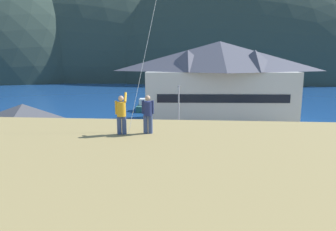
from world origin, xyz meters
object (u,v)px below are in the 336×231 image
at_px(wharf_dock, 163,107).
at_px(parking_light_pole, 179,109).
at_px(parked_car_front_row_red, 187,159).
at_px(parked_car_back_row_right, 336,167).
at_px(person_kite_flyer, 121,113).
at_px(storage_shed_near_lot, 25,131).
at_px(parked_car_mid_row_near, 293,147).
at_px(moored_boat_wharfside, 144,106).
at_px(harbor_lodge, 219,80).
at_px(parked_car_front_row_silver, 92,138).
at_px(parked_car_mid_row_far, 255,168).
at_px(parked_car_corner_spot, 151,144).
at_px(person_companion, 148,113).

height_order(wharf_dock, parking_light_pole, parking_light_pole).
height_order(parked_car_front_row_red, parked_car_back_row_right, same).
bearing_deg(person_kite_flyer, storage_shed_near_lot, 133.02).
xyz_separation_m(parked_car_mid_row_near, parked_car_back_row_right, (1.56, -5.28, 0.00)).
bearing_deg(parked_car_back_row_right, parked_car_front_row_red, 175.36).
bearing_deg(parking_light_pole, moored_boat_wharfside, 109.39).
relative_size(harbor_lodge, parked_car_mid_row_near, 5.05).
distance_m(parked_car_front_row_silver, parked_car_mid_row_far, 16.90).
height_order(parked_car_mid_row_near, parked_car_mid_row_far, same).
xyz_separation_m(parked_car_mid_row_near, parked_car_mid_row_far, (-4.64, -5.90, 0.00)).
distance_m(parked_car_corner_spot, parked_car_back_row_right, 15.92).
xyz_separation_m(parked_car_corner_spot, person_companion, (1.99, -15.11, 5.75)).
bearing_deg(wharf_dock, parked_car_front_row_red, -81.19).
distance_m(parked_car_back_row_right, person_companion, 17.23).
xyz_separation_m(storage_shed_near_lot, wharf_dock, (9.97, 30.04, -2.34)).
bearing_deg(wharf_dock, parked_car_mid_row_far, -73.20).
xyz_separation_m(parked_car_corner_spot, parked_car_mid_row_far, (8.78, -5.99, 0.00)).
bearing_deg(parked_car_mid_row_far, person_companion, -126.72).
bearing_deg(moored_boat_wharfside, parked_car_back_row_right, -57.37).
xyz_separation_m(harbor_lodge, wharf_dock, (-9.11, 12.05, -5.82)).
bearing_deg(parking_light_pole, person_companion, -91.40).
height_order(moored_boat_wharfside, parked_car_mid_row_far, moored_boat_wharfside).
bearing_deg(storage_shed_near_lot, parked_car_mid_row_far, -10.48).
relative_size(harbor_lodge, parked_car_corner_spot, 5.10).
height_order(person_kite_flyer, person_companion, person_kite_flyer).
relative_size(parked_car_mid_row_near, person_kite_flyer, 2.34).
height_order(harbor_lodge, parked_car_front_row_red, harbor_lodge).
bearing_deg(parking_light_pole, storage_shed_near_lot, -152.37).
bearing_deg(moored_boat_wharfside, person_companion, -80.61).
bearing_deg(harbor_lodge, parked_car_back_row_right, -70.94).
bearing_deg(person_companion, parked_car_mid_row_far, 53.28).
height_order(parked_car_corner_spot, person_companion, person_companion).
height_order(wharf_dock, person_companion, person_companion).
distance_m(moored_boat_wharfside, parked_car_front_row_silver, 23.89).
distance_m(harbor_lodge, parked_car_front_row_silver, 20.57).
bearing_deg(parked_car_front_row_silver, wharf_dock, 79.36).
distance_m(parked_car_mid_row_near, parking_light_pole, 12.36).
relative_size(parked_car_front_row_red, parking_light_pole, 0.70).
height_order(wharf_dock, parked_car_corner_spot, parked_car_corner_spot).
bearing_deg(parked_car_front_row_red, harbor_lodge, 78.46).
distance_m(parked_car_corner_spot, parked_car_mid_row_far, 10.63).
bearing_deg(moored_boat_wharfside, parked_car_corner_spot, -79.50).
xyz_separation_m(parked_car_corner_spot, parking_light_pole, (2.48, 4.99, 2.66)).
xyz_separation_m(parked_car_front_row_silver, person_companion, (8.32, -16.67, 5.75)).
xyz_separation_m(parked_car_mid_row_far, person_kite_flyer, (-7.95, -9.35, 5.77)).
distance_m(moored_boat_wharfside, parked_car_corner_spot, 25.83).
height_order(wharf_dock, moored_boat_wharfside, moored_boat_wharfside).
xyz_separation_m(wharf_dock, parked_car_front_row_silver, (-4.92, -26.21, 0.71)).
distance_m(storage_shed_near_lot, parked_car_front_row_red, 15.21).
relative_size(parked_car_back_row_right, parking_light_pole, 0.69).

